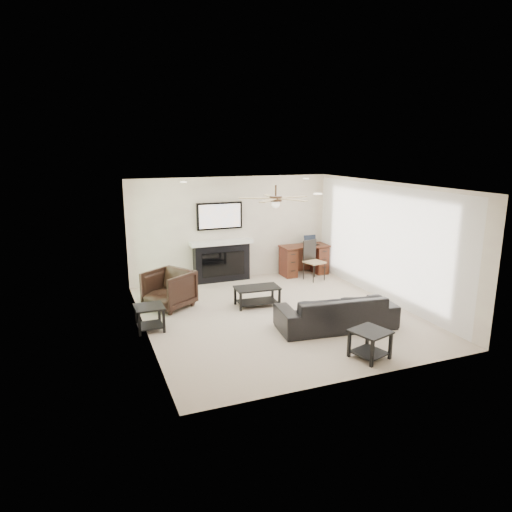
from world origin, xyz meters
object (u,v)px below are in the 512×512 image
object	(u,v)px
sofa	(336,311)
coffee_table	(257,296)
fireplace_unit	(222,242)
desk	(304,260)
armchair	(169,289)

from	to	relation	value
sofa	coffee_table	world-z (taller)	sofa
sofa	fireplace_unit	distance (m)	3.79
coffee_table	desk	world-z (taller)	desk
coffee_table	desk	bearing A→B (deg)	45.51
sofa	armchair	bearing A→B (deg)	-33.13
sofa	fireplace_unit	xyz separation A→B (m)	(-1.04, 3.58, 0.65)
sofa	desk	xyz separation A→B (m)	(1.08, 3.38, 0.07)
coffee_table	fireplace_unit	bearing A→B (deg)	97.65
sofa	coffee_table	size ratio (longest dim) A/B	2.36
armchair	fireplace_unit	size ratio (longest dim) A/B	0.44
desk	coffee_table	bearing A→B (deg)	-138.08
sofa	desk	distance (m)	3.55
coffee_table	desk	xyz separation A→B (m)	(1.98, 1.78, 0.18)
sofa	armchair	distance (m)	3.37
armchair	coffee_table	size ratio (longest dim) A/B	0.94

